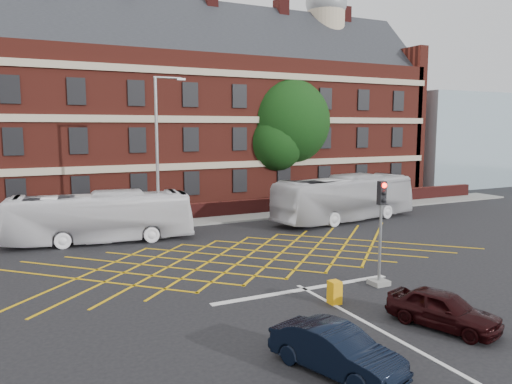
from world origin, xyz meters
name	(u,v)px	position (x,y,z in m)	size (l,w,h in m)	color
ground	(265,267)	(0.00, 0.00, 0.00)	(120.00, 120.00, 0.00)	black
victorian_building	(147,110)	(0.25, 22.00, 7.84)	(51.00, 12.17, 20.40)	maroon
boundary_wall	(179,213)	(0.00, 13.00, 0.55)	(56.00, 0.50, 1.10)	#481413
far_pavement	(183,222)	(0.00, 12.00, 0.06)	(60.00, 3.00, 0.12)	slate
glass_block	(448,140)	(34.00, 21.00, 5.00)	(14.00, 10.00, 10.00)	#99B2BF
box_junction_hatching	(246,257)	(0.00, 2.00, 0.01)	(11.50, 0.12, 0.02)	#CC990C
stop_line	(305,289)	(0.00, -3.50, 0.01)	(8.00, 0.30, 0.02)	silver
centre_line	(427,356)	(0.00, -10.00, 0.01)	(0.15, 14.00, 0.02)	silver
bus_left	(100,217)	(-5.90, 8.64, 1.42)	(2.38, 10.17, 2.83)	white
bus_right	(345,198)	(10.28, 7.85, 1.56)	(2.62, 11.21, 3.12)	silver
car_navy	(336,350)	(-2.85, -9.63, 0.62)	(1.30, 3.74, 1.23)	black
car_maroon	(443,309)	(1.97, -8.70, 0.61)	(1.44, 3.59, 1.22)	black
deciduous_tree	(286,128)	(10.94, 17.35, 6.35)	(7.65, 7.45, 10.60)	black
traffic_light_near	(380,243)	(3.03, -4.35, 1.76)	(0.70, 0.70, 4.27)	slate
street_lamp	(159,183)	(-2.57, 8.42, 3.22)	(2.25, 1.00, 9.27)	slate
utility_cabinet	(335,292)	(0.12, -5.36, 0.43)	(0.40, 0.43, 0.85)	orange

